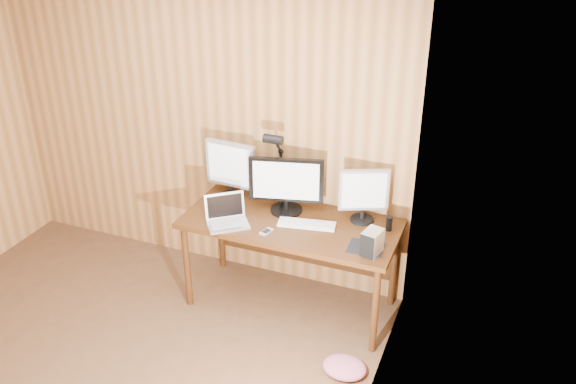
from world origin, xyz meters
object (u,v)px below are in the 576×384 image
Objects in this scene: monitor_left at (231,168)px; mouse at (366,245)px; monitor_right at (364,194)px; laptop at (227,216)px; hard_drive at (372,242)px; desk at (294,231)px; speaker at (389,224)px; desk_lamp at (277,157)px; monitor_center at (286,184)px; keyboard at (307,224)px; phone at (266,232)px.

monitor_left is 1.25m from mouse.
monitor_left reaches higher than monitor_right.
laptop reaches higher than hard_drive.
desk is 0.69m from monitor_left.
desk_lamp is (-0.90, 0.08, 0.34)m from speaker.
mouse is at bearing -37.68° from desk_lamp.
speaker is (0.79, 0.01, -0.17)m from monitor_center.
monitor_center is 1.26× the size of keyboard.
hard_drive is 0.35m from speaker.
desk_lamp is (-0.81, 0.38, 0.37)m from mouse.
keyboard is at bearing 172.79° from hard_drive.
mouse is (1.04, 0.03, -0.03)m from laptop.
laptop is 0.85× the size of keyboard.
laptop is 0.33m from phone.
monitor_center is at bearing -179.64° from speaker.
mouse is (0.48, -0.15, 0.01)m from keyboard.
keyboard is 2.47× the size of hard_drive.
monitor_center is at bearing 168.49° from hard_drive.
monitor_left reaches higher than speaker.
monitor_center is at bearing 136.25° from keyboard.
monitor_center reaches higher than laptop.
monitor_right is 1.01m from laptop.
hard_drive is 1.62× the size of speaker.
desk_lamp reaches higher than monitor_center.
monitor_left is 0.40m from desk_lamp.
monitor_center is 1.33× the size of monitor_right.
keyboard is 0.56m from desk_lamp.
desk is at bearing 84.44° from phone.
mouse is 0.97m from desk_lamp.
monitor_center is 0.84m from hard_drive.
speaker is (0.22, -0.06, -0.17)m from monitor_right.
desk is 0.73m from speaker.
monitor_center is 0.49m from monitor_left.
monitor_center is 0.81m from speaker.
laptop is at bearing -172.50° from keyboard.
phone is at bearing -168.18° from monitor_right.
speaker is at bearing -21.68° from laptop.
monitor_center is at bearing 142.83° from desk.
monitor_center is 0.34m from keyboard.
phone is 1.07× the size of speaker.
desk is 0.37m from monitor_center.
monitor_left is at bearing 72.78° from laptop.
phone is (0.47, -0.40, -0.25)m from monitor_left.
hard_drive reaches higher than mouse.
keyboard is at bearing 161.17° from mouse.
monitor_right is (1.06, 0.02, -0.03)m from monitor_left.
monitor_right reaches higher than laptop.
monitor_left is at bearing 161.99° from mouse.
mouse is at bearing -36.01° from laptop.
phone is (0.33, -0.02, -0.05)m from laptop.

